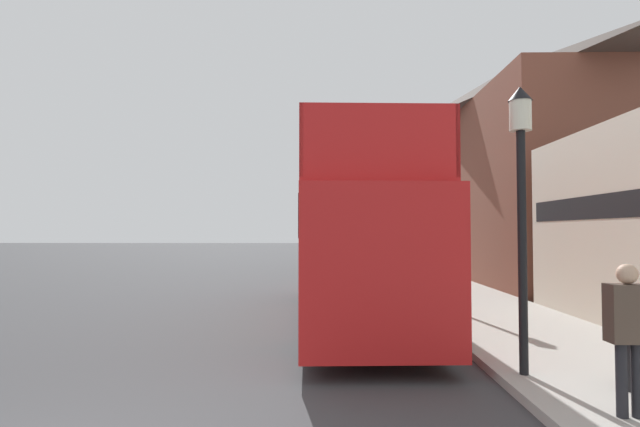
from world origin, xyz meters
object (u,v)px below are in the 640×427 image
Objects in this scene: lamp_post_nearest at (521,173)px; lamp_post_third at (395,207)px; lamp_post_second at (424,196)px; litter_bin at (639,349)px; tour_bus at (351,244)px; pedestrian_nearest at (628,324)px; parked_car_ahead_of_bus at (361,268)px.

lamp_post_third is (0.19, 15.61, 0.28)m from lamp_post_nearest.
lamp_post_nearest is 0.93× the size of lamp_post_second.
lamp_post_nearest is at bearing 150.75° from litter_bin.
lamp_post_second is at bearing 41.72° from tour_bus.
pedestrian_nearest is 9.74m from lamp_post_second.
tour_bus is 2.61× the size of lamp_post_nearest.
pedestrian_nearest is at bearing -85.23° from parked_car_ahead_of_bus.
lamp_post_nearest is 0.91× the size of lamp_post_third.
lamp_post_third reaches higher than pedestrian_nearest.
parked_car_ahead_of_bus is at bearing 104.24° from lamp_post_second.
litter_bin is at bearing 54.18° from pedestrian_nearest.
parked_car_ahead_of_bus is 14.87m from litter_bin.
tour_bus is at bearing 111.46° from pedestrian_nearest.
parked_car_ahead_of_bus is 0.92× the size of lamp_post_second.
lamp_post_second is (0.06, 7.81, 0.20)m from lamp_post_nearest.
lamp_post_third is at bearing 89.30° from lamp_post_nearest.
lamp_post_second is at bearing -78.38° from parked_car_ahead_of_bus.
pedestrian_nearest reaches higher than parked_car_ahead_of_bus.
lamp_post_second reaches higher than parked_car_ahead_of_bus.
parked_car_ahead_of_bus is 3.60m from lamp_post_third.
litter_bin is (1.06, -16.31, -2.72)m from lamp_post_third.
parked_car_ahead_of_bus is at bearing -134.78° from lamp_post_third.
lamp_post_second is (2.36, 2.29, 1.39)m from tour_bus.
tour_bus is 10.50m from lamp_post_third.
tour_bus is 7.77m from pedestrian_nearest.
lamp_post_second is 7.81m from lamp_post_third.
lamp_post_second is 0.97× the size of lamp_post_third.
pedestrian_nearest is at bearing -125.82° from litter_bin.
lamp_post_nearest is at bearing -69.88° from tour_bus.
litter_bin is (3.54, -6.21, -1.25)m from tour_bus.
litter_bin is at bearing -82.01° from parked_car_ahead_of_bus.
litter_bin is (2.74, -14.62, -0.02)m from parked_car_ahead_of_bus.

